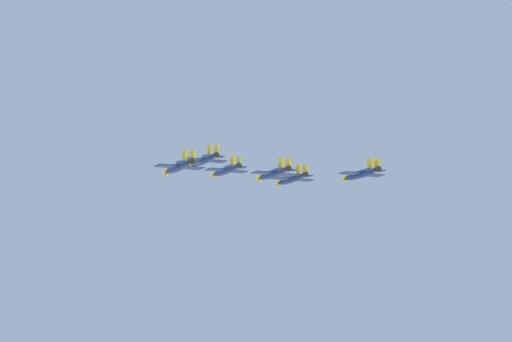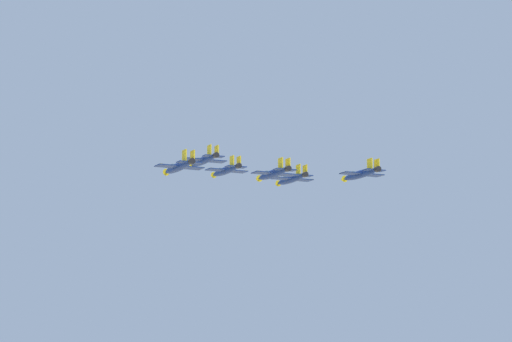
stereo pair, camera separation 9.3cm
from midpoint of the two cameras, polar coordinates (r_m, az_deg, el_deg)
jet_lead at (r=243.95m, az=-1.60°, el=0.03°), size 15.05×9.79×3.26m
jet_left_wingman at (r=228.97m, az=-2.75°, el=0.57°), size 14.50×9.47×3.16m
jet_right_wingman at (r=236.97m, az=1.85°, el=-0.42°), size 14.55×9.52×3.18m
jet_left_outer at (r=213.45m, az=-4.07°, el=0.22°), size 15.16×9.88×3.30m
jet_right_outer at (r=231.40m, az=5.47°, el=-0.16°), size 15.18×9.90×3.30m
jet_slot_rear at (r=221.55m, az=0.89°, el=-0.13°), size 14.72×9.60×3.20m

